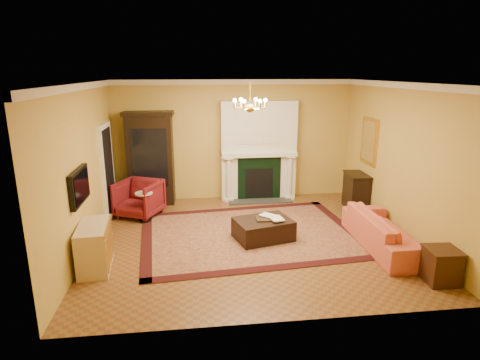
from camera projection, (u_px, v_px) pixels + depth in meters
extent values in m
cube|color=brown|center=(249.00, 239.00, 7.92)|extent=(6.00, 5.50, 0.02)
cube|color=silver|center=(250.00, 82.00, 7.13)|extent=(6.00, 5.50, 0.02)
cube|color=gold|center=(234.00, 140.00, 10.17)|extent=(6.00, 0.02, 3.00)
cube|color=gold|center=(282.00, 215.00, 4.88)|extent=(6.00, 0.02, 3.00)
cube|color=gold|center=(84.00, 169.00, 7.18)|extent=(0.02, 5.50, 3.00)
cube|color=gold|center=(401.00, 160.00, 7.87)|extent=(0.02, 5.50, 3.00)
cube|color=silver|center=(258.00, 151.00, 10.14)|extent=(1.90, 0.32, 2.50)
cube|color=silver|center=(260.00, 128.00, 9.82)|extent=(1.10, 0.01, 0.80)
cube|color=black|center=(259.00, 179.00, 10.16)|extent=(1.10, 0.02, 1.10)
cube|color=black|center=(259.00, 183.00, 10.19)|extent=(0.70, 0.02, 0.75)
cube|color=#333333|center=(260.00, 200.00, 10.19)|extent=(1.60, 0.50, 0.04)
cube|color=silver|center=(259.00, 154.00, 10.10)|extent=(1.90, 0.44, 0.10)
cylinder|color=silver|center=(229.00, 179.00, 10.05)|extent=(0.14, 0.14, 1.18)
cylinder|color=silver|center=(289.00, 177.00, 10.23)|extent=(0.14, 0.14, 1.18)
cube|color=silver|center=(234.00, 82.00, 9.74)|extent=(6.00, 0.08, 0.12)
cube|color=silver|center=(78.00, 87.00, 6.81)|extent=(0.08, 5.50, 0.12)
cube|color=silver|center=(407.00, 85.00, 7.49)|extent=(0.08, 5.50, 0.12)
cube|color=silver|center=(107.00, 171.00, 8.93)|extent=(0.08, 1.05, 2.10)
cube|color=black|center=(109.00, 172.00, 8.94)|extent=(0.02, 0.85, 1.95)
cube|color=black|center=(79.00, 186.00, 6.65)|extent=(0.08, 0.95, 0.58)
cube|color=black|center=(82.00, 186.00, 6.66)|extent=(0.01, 0.85, 0.48)
cube|color=gold|center=(369.00, 141.00, 9.17)|extent=(0.05, 0.76, 1.05)
cube|color=white|center=(368.00, 141.00, 9.17)|extent=(0.01, 0.62, 0.90)
cylinder|color=gold|center=(250.00, 94.00, 7.19)|extent=(0.03, 0.03, 0.40)
sphere|color=gold|center=(250.00, 108.00, 7.25)|extent=(0.16, 0.16, 0.16)
sphere|color=#FFE5B2|center=(265.00, 100.00, 7.25)|extent=(0.07, 0.07, 0.07)
sphere|color=#FFE5B2|center=(256.00, 99.00, 7.46)|extent=(0.07, 0.07, 0.07)
sphere|color=#FFE5B2|center=(241.00, 99.00, 7.43)|extent=(0.07, 0.07, 0.07)
sphere|color=#FFE5B2|center=(235.00, 100.00, 7.18)|extent=(0.07, 0.07, 0.07)
sphere|color=#FFE5B2|center=(244.00, 101.00, 6.97)|extent=(0.07, 0.07, 0.07)
sphere|color=#FFE5B2|center=(260.00, 101.00, 7.00)|extent=(0.07, 0.07, 0.07)
cube|color=#4F1114|center=(250.00, 234.00, 8.14)|extent=(4.58, 3.61, 0.02)
cube|color=black|center=(151.00, 160.00, 9.78)|extent=(1.11, 0.54, 2.18)
imported|color=maroon|center=(139.00, 197.00, 9.04)|extent=(1.16, 1.13, 0.91)
cylinder|color=black|center=(146.00, 221.00, 8.81)|extent=(0.26, 0.26, 0.04)
cylinder|color=black|center=(145.00, 207.00, 8.72)|extent=(0.06, 0.06, 0.60)
cylinder|color=silver|center=(144.00, 193.00, 8.64)|extent=(0.37, 0.37, 0.03)
cube|color=beige|center=(95.00, 246.00, 6.67)|extent=(0.56, 1.05, 0.75)
imported|color=#CC5A40|center=(386.00, 225.00, 7.43)|extent=(0.67, 2.22, 0.86)
cube|color=#331C0D|center=(441.00, 267.00, 6.22)|extent=(0.48, 0.48, 0.53)
cube|color=black|center=(356.00, 192.00, 9.55)|extent=(0.47, 0.77, 0.83)
cube|color=black|center=(263.00, 229.00, 7.83)|extent=(1.22, 1.02, 0.39)
cube|color=black|center=(267.00, 219.00, 7.79)|extent=(0.41, 0.32, 0.03)
imported|color=gray|center=(265.00, 211.00, 7.77)|extent=(0.17, 0.17, 0.29)
imported|color=gray|center=(271.00, 212.00, 7.65)|extent=(0.23, 0.06, 0.32)
cylinder|color=gray|center=(239.00, 150.00, 10.02)|extent=(0.12, 0.12, 0.10)
cone|color=#103B12|center=(239.00, 142.00, 9.96)|extent=(0.17, 0.17, 0.36)
cylinder|color=gray|center=(284.00, 149.00, 10.15)|extent=(0.12, 0.12, 0.10)
cone|color=#103B12|center=(284.00, 140.00, 10.09)|extent=(0.18, 0.18, 0.38)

